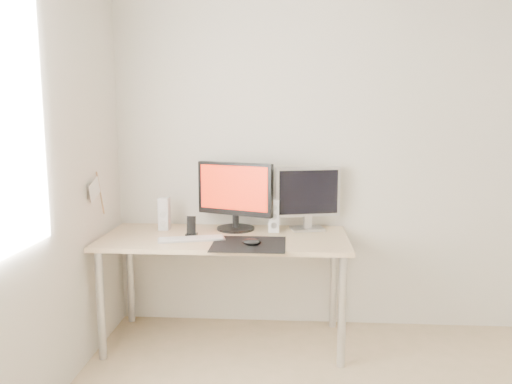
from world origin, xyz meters
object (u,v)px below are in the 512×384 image
object	(u,v)px
speaker_right	(274,215)
phone_dock	(191,230)
desk	(225,248)
main_monitor	(235,193)
keyboard	(191,239)
second_monitor	(308,195)
speaker_left	(164,214)
mouse	(252,242)

from	to	relation	value
speaker_right	phone_dock	bearing A→B (deg)	-163.44
desk	main_monitor	bearing A→B (deg)	75.64
keyboard	phone_dock	xyz separation A→B (m)	(-0.02, 0.11, 0.03)
second_monitor	phone_dock	world-z (taller)	second_monitor
keyboard	speaker_left	bearing A→B (deg)	130.77
speaker_right	phone_dock	world-z (taller)	speaker_right
main_monitor	speaker_left	bearing A→B (deg)	-177.64
speaker_left	speaker_right	world-z (taller)	same
desk	speaker_right	size ratio (longest dim) A/B	7.17
speaker_right	keyboard	size ratio (longest dim) A/B	0.51
speaker_left	speaker_right	size ratio (longest dim) A/B	1.00
keyboard	phone_dock	bearing A→B (deg)	100.65
speaker_left	keyboard	size ratio (longest dim) A/B	0.51
speaker_left	mouse	bearing A→B (deg)	-31.89
second_monitor	mouse	bearing A→B (deg)	-128.04
speaker_right	desk	bearing A→B (deg)	-153.96
speaker_left	phone_dock	xyz separation A→B (m)	(0.22, -0.17, -0.07)
phone_dock	mouse	bearing A→B (deg)	-28.37
desk	second_monitor	xyz separation A→B (m)	(0.55, 0.22, 0.32)
main_monitor	speaker_left	size ratio (longest dim) A/B	2.38
desk	main_monitor	size ratio (longest dim) A/B	3.02
keyboard	mouse	bearing A→B (deg)	-16.18
speaker_left	phone_dock	size ratio (longest dim) A/B	1.70
desk	second_monitor	size ratio (longest dim) A/B	3.58
main_monitor	desk	bearing A→B (deg)	-104.36
main_monitor	keyboard	distance (m)	0.46
desk	main_monitor	world-z (taller)	main_monitor
main_monitor	speaker_right	distance (m)	0.31
desk	keyboard	world-z (taller)	keyboard
speaker_left	speaker_right	bearing A→B (deg)	-0.95
desk	phone_dock	size ratio (longest dim) A/B	12.15
phone_dock	speaker_right	bearing A→B (deg)	16.56
main_monitor	phone_dock	world-z (taller)	main_monitor
mouse	keyboard	xyz separation A→B (m)	(-0.39, 0.11, -0.02)
mouse	main_monitor	distance (m)	0.50
desk	main_monitor	xyz separation A→B (m)	(0.05, 0.19, 0.33)
main_monitor	phone_dock	distance (m)	0.39
main_monitor	second_monitor	size ratio (longest dim) A/B	1.19
second_monitor	desk	bearing A→B (deg)	-157.70
desk	keyboard	size ratio (longest dim) A/B	3.66
main_monitor	keyboard	size ratio (longest dim) A/B	1.21
desk	second_monitor	world-z (taller)	second_monitor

